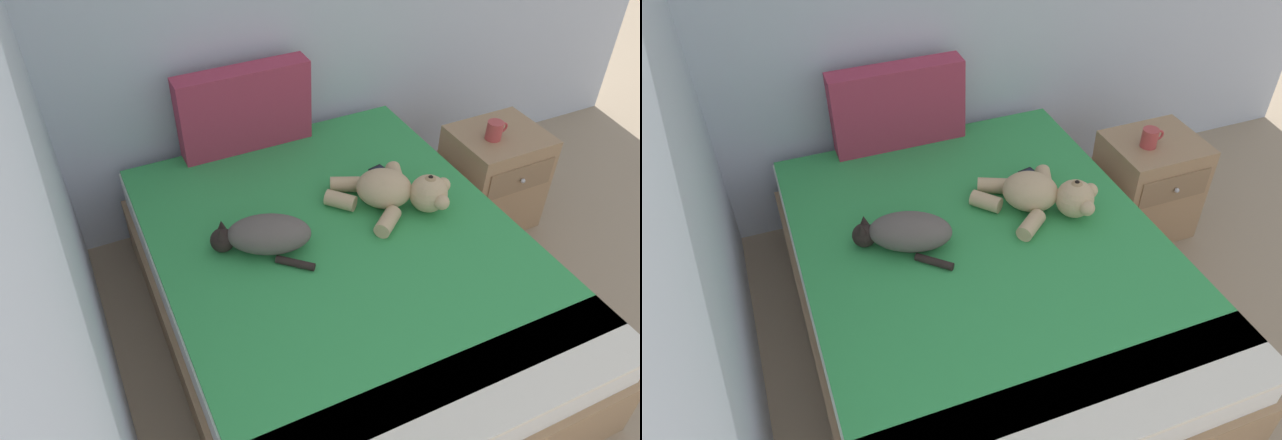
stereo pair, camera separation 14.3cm
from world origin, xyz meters
The scene contains 7 objects.
bed centered at (0.99, 3.44, 0.24)m, with size 1.53×1.93×0.49m.
patterned_cushion centered at (0.89, 4.31, 0.70)m, with size 0.66×0.13×0.42m.
cat centered at (0.68, 3.56, 0.57)m, with size 0.42×0.36×0.15m.
teddy_bear centered at (1.31, 3.58, 0.57)m, with size 0.53×0.45×0.18m.
cell_phone centered at (1.38, 3.79, 0.50)m, with size 0.10×0.16×0.01m.
nightstand centered at (2.06, 3.79, 0.27)m, with size 0.46×0.42×0.54m.
mug centered at (1.99, 3.78, 0.59)m, with size 0.12×0.08×0.09m.
Camera 1 is at (0.11, 1.81, 2.19)m, focal length 34.09 mm.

